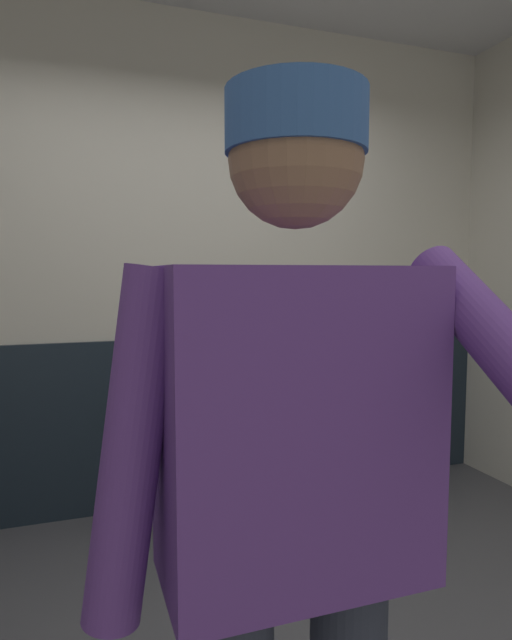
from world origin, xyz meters
name	(u,v)px	position (x,y,z in m)	size (l,w,h in m)	color
wall_back	(183,264)	(0.00, 1.65, 1.44)	(4.67, 0.12, 2.87)	beige
wainscot_band_back	(187,421)	(0.00, 1.58, 0.50)	(4.07, 0.03, 1.00)	#19232D
urinal_left	(187,380)	(-0.03, 1.43, 0.78)	(0.40, 0.34, 1.24)	white
urinal_middle	(308,372)	(0.72, 1.43, 0.78)	(0.40, 0.34, 1.24)	white
privacy_divider_panel	(254,349)	(0.35, 1.36, 0.95)	(0.04, 0.40, 0.90)	#4C4C51
person	(296,505)	(-0.28, -0.69, 0.99)	(0.66, 0.60, 1.67)	#2D3342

